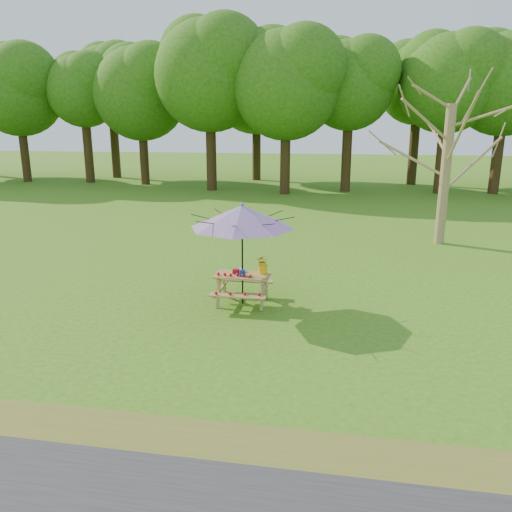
% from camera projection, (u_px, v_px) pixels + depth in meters
% --- Properties ---
extents(ground, '(120.00, 120.00, 0.00)m').
position_uv_depth(ground, '(11.00, 332.00, 9.54)').
color(ground, '#387416').
rests_on(ground, ground).
extents(treeline, '(60.00, 12.00, 16.00)m').
position_uv_depth(treeline, '(241.00, 49.00, 28.43)').
color(treeline, '#25580F').
rests_on(treeline, ground).
extents(bare_tree, '(6.61, 6.61, 10.36)m').
position_uv_depth(bare_tree, '(458.00, 40.00, 15.02)').
color(bare_tree, '#956E51').
rests_on(bare_tree, ground).
extents(picnic_table, '(1.20, 1.32, 0.67)m').
position_uv_depth(picnic_table, '(243.00, 289.00, 10.97)').
color(picnic_table, olive).
rests_on(picnic_table, ground).
extents(patio_umbrella, '(2.31, 2.31, 2.26)m').
position_uv_depth(patio_umbrella, '(242.00, 217.00, 10.56)').
color(patio_umbrella, black).
rests_on(patio_umbrella, ground).
extents(produce_bins, '(0.31, 0.43, 0.13)m').
position_uv_depth(produce_bins, '(240.00, 272.00, 10.89)').
color(produce_bins, '#AD0D1F').
rests_on(produce_bins, picnic_table).
extents(tomatoes_row, '(0.77, 0.13, 0.07)m').
position_uv_depth(tomatoes_row, '(234.00, 275.00, 10.73)').
color(tomatoes_row, red).
rests_on(tomatoes_row, picnic_table).
extents(flower_bucket, '(0.33, 0.30, 0.43)m').
position_uv_depth(flower_bucket, '(263.00, 264.00, 10.89)').
color(flower_bucket, yellow).
rests_on(flower_bucket, picnic_table).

